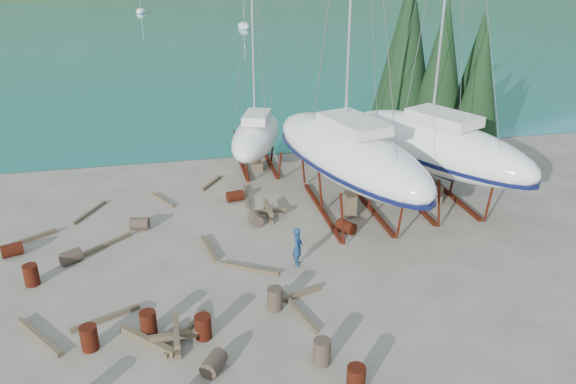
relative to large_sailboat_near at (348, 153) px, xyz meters
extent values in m
plane|color=#635B4E|center=(-4.70, -5.73, -3.15)|extent=(600.00, 600.00, 0.00)
cylinder|color=black|center=(7.80, 6.27, -2.35)|extent=(0.36, 0.36, 1.60)
cone|color=black|center=(7.80, 6.27, 2.65)|extent=(3.60, 3.60, 8.40)
cylinder|color=black|center=(9.30, 4.27, -2.47)|extent=(0.36, 0.36, 1.36)
cone|color=black|center=(9.30, 4.27, 1.78)|extent=(3.06, 3.06, 7.14)
cylinder|color=black|center=(6.30, 8.27, -2.23)|extent=(0.36, 0.36, 1.84)
cone|color=black|center=(6.30, 8.27, 3.52)|extent=(4.14, 4.14, 9.66)
cylinder|color=black|center=(10.80, 7.27, -2.43)|extent=(0.36, 0.36, 1.44)
cone|color=black|center=(10.80, 7.27, 2.07)|extent=(3.24, 3.24, 7.56)
ellipsoid|color=white|center=(5.30, 74.27, -2.77)|extent=(2.00, 5.00, 1.40)
cylinder|color=silver|center=(5.30, 74.27, 0.08)|extent=(0.08, 0.08, 5.00)
ellipsoid|color=white|center=(-12.70, 104.27, -2.77)|extent=(2.00, 5.00, 1.40)
ellipsoid|color=white|center=(0.00, 0.02, -0.04)|extent=(6.74, 12.93, 2.90)
cube|color=#0B1037|center=(0.00, -0.60, -1.04)|extent=(0.83, 2.22, 1.00)
cube|color=silver|center=(0.00, -0.60, 1.66)|extent=(2.90, 4.12, 0.50)
cube|color=#541C0E|center=(-1.27, 0.02, -3.05)|extent=(0.18, 6.83, 0.20)
cube|color=#541C0E|center=(1.27, 0.02, -3.05)|extent=(0.18, 6.83, 0.20)
cube|color=brown|center=(0.00, -0.60, -2.57)|extent=(0.50, 0.80, 1.16)
ellipsoid|color=white|center=(4.91, 0.56, -0.13)|extent=(8.09, 12.19, 2.80)
cube|color=#0B1037|center=(4.91, -0.04, -1.08)|extent=(1.12, 2.04, 1.00)
cube|color=silver|center=(4.91, -0.04, 1.52)|extent=(3.21, 4.02, 0.50)
cube|color=#541C0E|center=(3.71, 0.56, -3.05)|extent=(0.18, 6.51, 0.20)
cube|color=#541C0E|center=(6.12, 0.56, -3.05)|extent=(0.18, 6.51, 0.20)
cube|color=brown|center=(4.91, -0.04, -2.59)|extent=(0.50, 0.80, 1.11)
ellipsoid|color=white|center=(-3.48, 7.10, -1.09)|extent=(5.03, 8.38, 2.06)
cube|color=#0B1037|center=(-3.48, 6.70, -1.67)|extent=(0.71, 1.44, 1.00)
cube|color=silver|center=(-3.48, 6.70, 0.19)|extent=(2.10, 2.72, 0.50)
cylinder|color=silver|center=(-3.48, 7.50, 4.83)|extent=(0.14, 0.14, 9.59)
cube|color=#541C0E|center=(-4.36, 7.10, -3.05)|extent=(0.18, 4.40, 0.20)
cube|color=#541C0E|center=(-2.60, 7.10, -3.05)|extent=(0.18, 4.40, 0.20)
cube|color=brown|center=(-3.48, 6.70, -2.88)|extent=(0.50, 0.80, 0.53)
imported|color=navy|center=(-3.67, -4.79, -2.27)|extent=(0.62, 0.74, 1.75)
cylinder|color=#2D2823|center=(-7.77, -10.63, -2.86)|extent=(0.96, 1.05, 0.58)
cylinder|color=#541C0E|center=(-15.74, -1.38, -2.86)|extent=(1.02, 0.84, 0.58)
cylinder|color=#541C0E|center=(-5.44, 2.39, -2.86)|extent=(0.97, 0.73, 0.58)
cylinder|color=#2D2823|center=(-5.23, -7.71, -2.71)|extent=(0.58, 0.58, 0.88)
cylinder|color=#541C0E|center=(-0.73, -2.33, -2.86)|extent=(0.96, 1.05, 0.58)
cylinder|color=#541C0E|center=(-3.64, -12.42, -2.71)|extent=(0.58, 0.58, 0.88)
cylinder|color=#541C0E|center=(-14.43, -4.03, -2.71)|extent=(0.58, 0.58, 0.88)
cylinder|color=#2D2823|center=(-10.34, 0.11, -2.86)|extent=(0.99, 0.76, 0.58)
cylinder|color=#541C0E|center=(-9.82, -8.24, -2.71)|extent=(0.58, 0.58, 0.88)
cylinder|color=#2D2823|center=(-4.80, -0.55, -2.86)|extent=(0.65, 0.93, 0.58)
cylinder|color=#541C0E|center=(-11.74, -8.66, -2.71)|extent=(0.58, 0.58, 0.88)
cylinder|color=#541C0E|center=(-7.97, -8.87, -2.71)|extent=(0.58, 0.58, 0.88)
cylinder|color=#2D2823|center=(-13.13, -2.56, -2.86)|extent=(1.05, 0.97, 0.58)
cylinder|color=#2D2823|center=(-4.31, -10.99, -2.71)|extent=(0.58, 0.58, 0.88)
cube|color=brown|center=(-9.23, 3.19, -3.08)|extent=(1.24, 2.03, 0.14)
cube|color=brown|center=(-15.09, 0.04, -3.05)|extent=(1.85, 1.30, 0.19)
cube|color=brown|center=(-8.57, -8.56, -3.07)|extent=(1.59, 2.36, 0.15)
cube|color=brown|center=(-4.45, -8.07, -3.06)|extent=(0.90, 2.91, 0.16)
cube|color=brown|center=(-4.05, -7.07, -3.06)|extent=(1.69, 0.71, 0.17)
cube|color=brown|center=(-7.27, -2.70, -3.05)|extent=(0.58, 2.26, 0.19)
cube|color=brown|center=(-6.47, 4.98, -3.07)|extent=(1.32, 1.92, 0.15)
cube|color=brown|center=(-4.79, 2.57, -3.06)|extent=(0.42, 3.12, 0.16)
cube|color=brown|center=(-5.75, -4.78, -3.07)|extent=(2.35, 1.51, 0.15)
cube|color=brown|center=(-11.36, -7.13, -3.06)|extent=(2.40, 1.19, 0.17)
cube|color=brown|center=(-13.52, -7.75, -3.05)|extent=(1.85, 2.43, 0.18)
cube|color=brown|center=(-12.89, 2.39, -3.07)|extent=(1.44, 2.51, 0.15)
cube|color=brown|center=(-9.85, -8.80, -3.03)|extent=(1.92, 1.94, 0.23)
cube|color=brown|center=(-11.75, -1.34, -3.06)|extent=(2.10, 1.83, 0.16)
cube|color=brown|center=(-8.88, -8.97, -3.05)|extent=(0.20, 1.80, 0.20)
cube|color=brown|center=(-8.88, -8.97, -2.85)|extent=(1.80, 0.20, 0.20)
cube|color=brown|center=(-8.88, -8.97, -2.65)|extent=(0.20, 1.80, 0.20)
cube|color=brown|center=(-4.04, 0.09, -3.05)|extent=(0.20, 1.80, 0.20)
cube|color=brown|center=(-4.04, 0.09, -2.85)|extent=(1.80, 0.20, 0.20)
cube|color=brown|center=(-4.04, 0.09, -2.65)|extent=(0.20, 1.80, 0.20)
camera|label=1|loc=(-8.48, -25.00, 9.20)|focal=35.00mm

